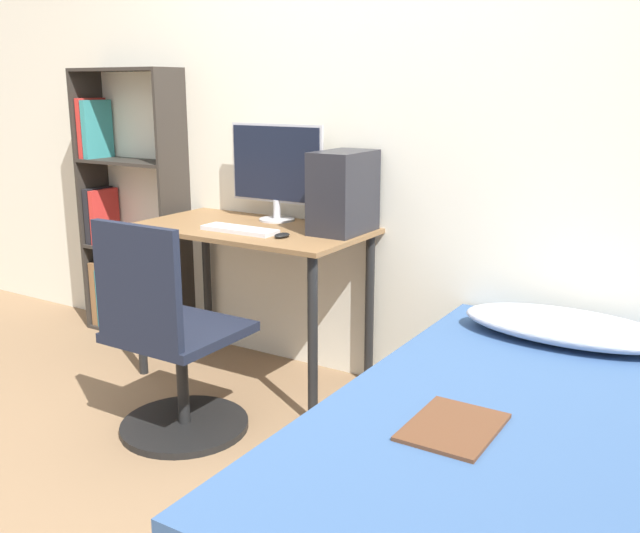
# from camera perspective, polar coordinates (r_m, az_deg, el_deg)

# --- Properties ---
(ground_plane) EXTENTS (14.00, 14.00, 0.00)m
(ground_plane) POSITION_cam_1_polar(r_m,az_deg,el_deg) (2.62, -15.01, -19.42)
(ground_plane) COLOR #846647
(wall_back) EXTENTS (8.00, 0.05, 2.50)m
(wall_back) POSITION_cam_1_polar(r_m,az_deg,el_deg) (3.43, 3.18, 11.20)
(wall_back) COLOR silver
(wall_back) RESTS_ON ground_plane
(desk) EXTENTS (1.13, 0.61, 0.78)m
(desk) POSITION_cam_1_polar(r_m,az_deg,el_deg) (3.46, -5.51, 1.25)
(desk) COLOR brown
(desk) RESTS_ON ground_plane
(bookshelf) EXTENTS (0.67, 0.24, 1.53)m
(bookshelf) POSITION_cam_1_polar(r_m,az_deg,el_deg) (4.32, -15.67, 4.14)
(bookshelf) COLOR #2D2823
(bookshelf) RESTS_ON ground_plane
(office_chair) EXTENTS (0.55, 0.55, 0.93)m
(office_chair) POSITION_cam_1_polar(r_m,az_deg,el_deg) (3.02, -11.83, -6.98)
(office_chair) COLOR black
(office_chair) RESTS_ON ground_plane
(bed) EXTENTS (1.06, 1.99, 0.47)m
(bed) POSITION_cam_1_polar(r_m,az_deg,el_deg) (2.38, 14.31, -16.37)
(bed) COLOR #4C3D2D
(bed) RESTS_ON ground_plane
(pillow) EXTENTS (0.80, 0.36, 0.11)m
(pillow) POSITION_cam_1_polar(r_m,az_deg,el_deg) (2.92, 19.15, -4.59)
(pillow) COLOR #B2B7C6
(pillow) RESTS_ON bed
(magazine) EXTENTS (0.24, 0.32, 0.01)m
(magazine) POSITION_cam_1_polar(r_m,az_deg,el_deg) (2.13, 10.61, -12.50)
(magazine) COLOR #56331E
(magazine) RESTS_ON bed
(monitor) EXTENTS (0.53, 0.18, 0.48)m
(monitor) POSITION_cam_1_polar(r_m,az_deg,el_deg) (3.55, -3.52, 7.89)
(monitor) COLOR #B7B7BC
(monitor) RESTS_ON desk
(keyboard) EXTENTS (0.38, 0.12, 0.02)m
(keyboard) POSITION_cam_1_polar(r_m,az_deg,el_deg) (3.32, -6.45, 2.94)
(keyboard) COLOR silver
(keyboard) RESTS_ON desk
(pc_tower) EXTENTS (0.21, 0.33, 0.37)m
(pc_tower) POSITION_cam_1_polar(r_m,az_deg,el_deg) (3.26, 1.89, 5.96)
(pc_tower) COLOR #232328
(pc_tower) RESTS_ON desk
(mouse) EXTENTS (0.06, 0.09, 0.02)m
(mouse) POSITION_cam_1_polar(r_m,az_deg,el_deg) (3.18, -3.06, 2.51)
(mouse) COLOR black
(mouse) RESTS_ON desk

